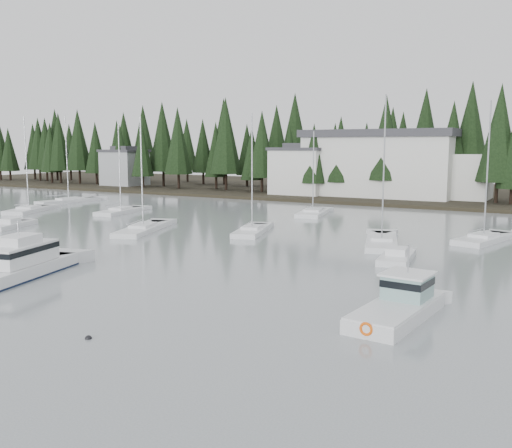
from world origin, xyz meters
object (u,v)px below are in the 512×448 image
at_px(sailboat_4, 69,202).
at_px(sailboat_8, 29,211).
at_px(harbor_inn, 392,164).
at_px(runabout_0, 10,226).
at_px(sailboat_5, 121,212).
at_px(house_west, 300,170).
at_px(lobster_boat_teal, 399,308).
at_px(sailboat_10, 484,241).
at_px(sailboat_3, 313,214).
at_px(sailboat_2, 143,230).
at_px(sailboat_6, 252,232).
at_px(cabin_cruiser_center, 17,268).
at_px(house_far_west, 125,167).
at_px(runabout_1, 397,259).
at_px(sailboat_7, 382,243).

xyz_separation_m(sailboat_4, sailboat_8, (5.23, -11.56, -0.00)).
height_order(harbor_inn, runabout_0, harbor_inn).
distance_m(sailboat_4, sailboat_8, 12.69).
distance_m(harbor_inn, sailboat_5, 44.81).
bearing_deg(harbor_inn, house_west, -167.48).
height_order(lobster_boat_teal, sailboat_10, sailboat_10).
bearing_deg(harbor_inn, sailboat_3, -95.27).
height_order(sailboat_2, sailboat_6, sailboat_6).
bearing_deg(sailboat_10, cabin_cruiser_center, 155.46).
xyz_separation_m(lobster_boat_teal, sailboat_4, (-61.85, 33.99, -0.42)).
height_order(sailboat_4, sailboat_6, sailboat_4).
distance_m(house_west, lobster_boat_teal, 70.09).
bearing_deg(sailboat_8, sailboat_2, -125.78).
distance_m(house_far_west, harbor_inn, 57.07).
bearing_deg(house_far_west, sailboat_2, -45.66).
height_order(sailboat_2, sailboat_3, sailboat_2).
bearing_deg(sailboat_3, runabout_0, 126.10).
xyz_separation_m(cabin_cruiser_center, lobster_boat_teal, (24.78, 3.83, -0.16)).
bearing_deg(house_far_west, sailboat_6, -36.89).
height_order(sailboat_3, runabout_0, sailboat_3).
distance_m(lobster_boat_teal, sailboat_5, 52.64).
bearing_deg(runabout_0, sailboat_10, -89.62).
bearing_deg(sailboat_5, house_far_west, 32.18).
relative_size(sailboat_8, runabout_0, 2.00).
bearing_deg(cabin_cruiser_center, sailboat_4, 29.42).
xyz_separation_m(sailboat_2, sailboat_6, (10.51, 4.42, 0.02)).
bearing_deg(sailboat_4, sailboat_6, -102.31).
distance_m(sailboat_8, runabout_1, 52.92).
xyz_separation_m(sailboat_7, runabout_1, (3.30, -6.65, 0.06)).
xyz_separation_m(house_west, sailboat_10, (34.80, -33.48, -4.57)).
bearing_deg(sailboat_3, sailboat_10, -128.58).
bearing_deg(sailboat_7, sailboat_4, 59.44).
bearing_deg(runabout_0, sailboat_6, -87.39).
bearing_deg(house_far_west, house_west, -2.73).
xyz_separation_m(runabout_0, runabout_1, (41.38, 3.17, 0.00)).
bearing_deg(sailboat_2, harbor_inn, -34.01).
relative_size(sailboat_5, sailboat_8, 0.95).
height_order(sailboat_2, runabout_0, sailboat_2).
relative_size(sailboat_2, sailboat_8, 0.94).
xyz_separation_m(cabin_cruiser_center, runabout_0, (-20.90, 15.13, -0.52)).
height_order(house_far_west, sailboat_5, sailboat_5).
bearing_deg(sailboat_5, runabout_0, 167.27).
height_order(house_west, sailboat_10, sailboat_10).
relative_size(sailboat_3, sailboat_8, 0.85).
bearing_deg(runabout_0, cabin_cruiser_center, -144.76).
bearing_deg(harbor_inn, sailboat_4, -144.49).
bearing_deg(sailboat_2, sailboat_8, 56.93).
relative_size(house_west, runabout_1, 1.57).
distance_m(house_west, runabout_0, 50.87).
bearing_deg(sailboat_2, sailboat_10, -91.26).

